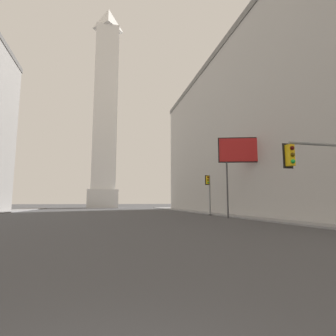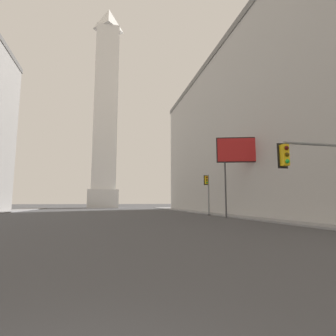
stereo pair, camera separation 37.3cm
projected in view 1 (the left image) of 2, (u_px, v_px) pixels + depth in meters
sidewalk_right at (242, 216)px, 32.38m from camera, size 5.00×93.10×0.15m
building_right at (299, 134)px, 42.71m from camera, size 29.06×56.96×25.35m
obelisk at (106, 107)px, 80.06m from camera, size 8.56×8.56×63.41m
traffic_light_mid_right at (209, 188)px, 35.06m from camera, size 0.79×0.51×5.37m
billboard_sign at (243, 153)px, 29.05m from camera, size 5.21×1.81×8.92m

